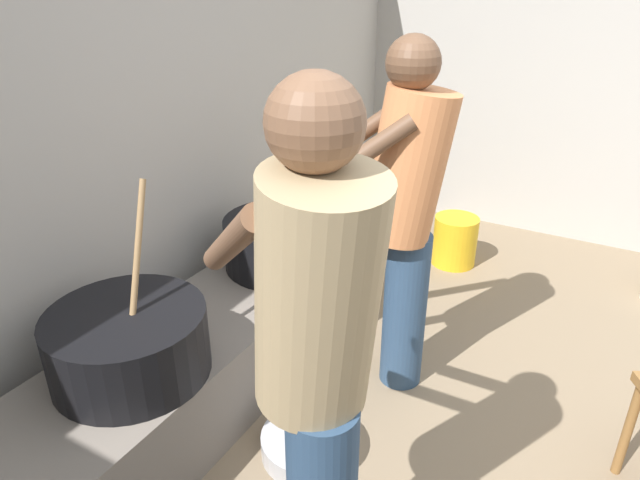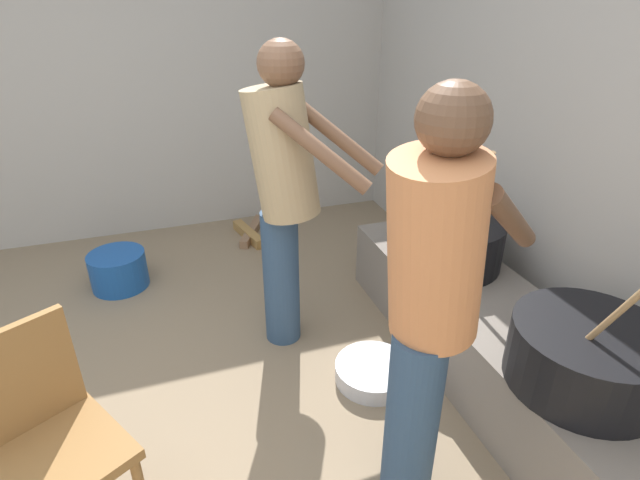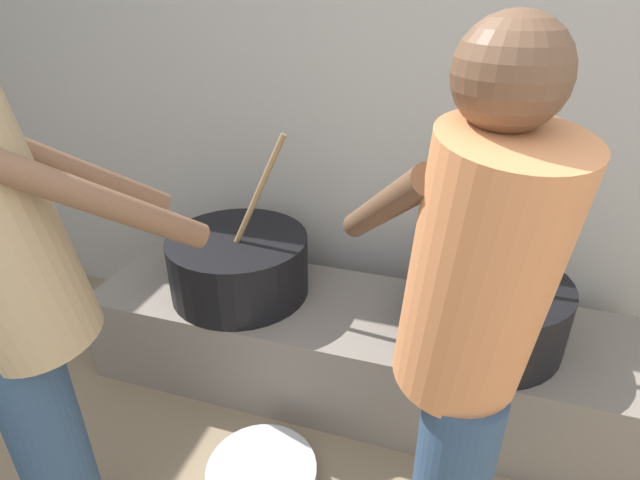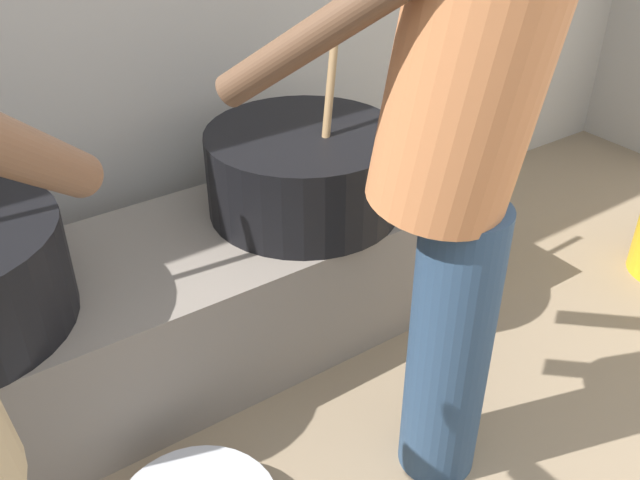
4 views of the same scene
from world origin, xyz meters
TOP-DOWN VIEW (x-y plane):
  - block_enclosure_rear at (0.00, 2.22)m, footprint 5.43×0.20m
  - hearth_ledge at (-0.07, 1.70)m, footprint 2.27×0.60m
  - cooking_pot_main at (0.44, 1.67)m, footprint 0.59×0.59m
  - cooking_pot_secondary at (-0.58, 1.69)m, footprint 0.60×0.60m
  - cook_in_orange_shirt at (0.36, 0.98)m, footprint 0.62×0.73m
  - cook_in_tan_shirt at (-0.74, 0.78)m, footprint 0.65×0.73m
  - metal_mixing_bowl at (-0.25, 1.10)m, footprint 0.40×0.40m

SIDE VIEW (x-z plane):
  - metal_mixing_bowl at x=-0.25m, z-range 0.00..0.09m
  - hearth_ledge at x=-0.07m, z-range 0.00..0.42m
  - cooking_pot_main at x=0.44m, z-range 0.19..0.90m
  - cooking_pot_secondary at x=-0.58m, z-range 0.19..0.91m
  - cook_in_orange_shirt at x=0.36m, z-range 0.12..1.73m
  - cook_in_tan_shirt at x=-0.74m, z-range 0.12..1.76m
  - block_enclosure_rear at x=0.00m, z-range 0.00..2.21m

